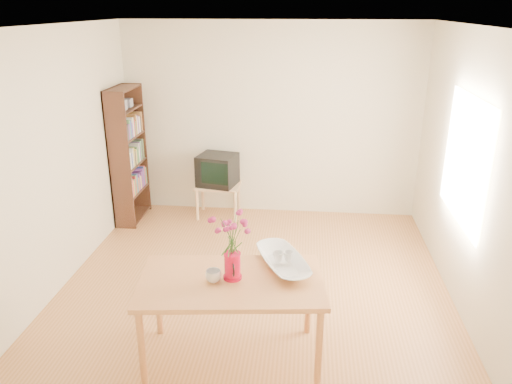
# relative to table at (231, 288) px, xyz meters

# --- Properties ---
(room) EXTENTS (4.50, 4.50, 4.50)m
(room) POSITION_rel_table_xyz_m (0.09, 1.01, 0.63)
(room) COLOR #A76C3B
(room) RESTS_ON ground
(table) EXTENTS (1.53, 0.99, 0.75)m
(table) POSITION_rel_table_xyz_m (0.00, 0.00, 0.00)
(table) COLOR #BD7640
(table) RESTS_ON ground
(tv_stand) EXTENTS (0.60, 0.45, 0.46)m
(tv_stand) POSITION_rel_table_xyz_m (-0.64, 2.97, -0.28)
(tv_stand) COLOR tan
(tv_stand) RESTS_ON ground
(bookshelf) EXTENTS (0.28, 0.70, 1.80)m
(bookshelf) POSITION_rel_table_xyz_m (-1.79, 2.75, 0.17)
(bookshelf) COLOR black
(bookshelf) RESTS_ON ground
(pitcher) EXTENTS (0.15, 0.22, 0.22)m
(pitcher) POSITION_rel_table_xyz_m (0.01, 0.02, 0.18)
(pitcher) COLOR red
(pitcher) RESTS_ON table
(flowers) EXTENTS (0.25, 0.25, 0.36)m
(flowers) POSITION_rel_table_xyz_m (0.01, 0.02, 0.47)
(flowers) COLOR #D1317D
(flowers) RESTS_ON pitcher
(mug) EXTENTS (0.17, 0.17, 0.10)m
(mug) POSITION_rel_table_xyz_m (-0.13, -0.04, 0.13)
(mug) COLOR white
(mug) RESTS_ON table
(bowl) EXTENTS (0.62, 0.62, 0.45)m
(bowl) POSITION_rel_table_xyz_m (0.39, 0.27, 0.30)
(bowl) COLOR white
(bowl) RESTS_ON table
(teacup_a) EXTENTS (0.09, 0.09, 0.07)m
(teacup_a) POSITION_rel_table_xyz_m (0.35, 0.27, 0.26)
(teacup_a) COLOR white
(teacup_a) RESTS_ON bowl
(teacup_b) EXTENTS (0.08, 0.08, 0.07)m
(teacup_b) POSITION_rel_table_xyz_m (0.43, 0.29, 0.26)
(teacup_b) COLOR white
(teacup_b) RESTS_ON bowl
(television) EXTENTS (0.57, 0.54, 0.42)m
(television) POSITION_rel_table_xyz_m (-0.64, 2.99, 0.00)
(television) COLOR black
(television) RESTS_ON tv_stand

